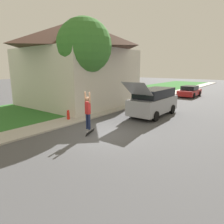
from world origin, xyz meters
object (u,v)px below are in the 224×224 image
at_px(skateboarder, 88,110).
at_px(skateboard, 90,132).
at_px(lawn_tree_near, 84,46).
at_px(car_down_street, 190,91).
at_px(suv_parked, 154,101).
at_px(fire_hydrant, 68,115).

relative_size(skateboarder, skateboard, 2.52).
xyz_separation_m(lawn_tree_near, car_down_street, (3.66, 14.97, -4.53)).
height_order(car_down_street, skateboarder, skateboarder).
xyz_separation_m(suv_parked, skateboard, (-0.73, -6.30, -0.97)).
distance_m(car_down_street, skateboard, 18.62).
bearing_deg(skateboard, fire_hydrant, 159.44).
distance_m(skateboarder, fire_hydrant, 3.58).
xyz_separation_m(skateboard, fire_hydrant, (-3.25, 1.22, 0.29)).
height_order(lawn_tree_near, skateboarder, lawn_tree_near).
relative_size(lawn_tree_near, suv_parked, 1.29).
bearing_deg(skateboard, skateboarder, -130.29).
bearing_deg(fire_hydrant, skateboarder, -21.96).
bearing_deg(suv_parked, skateboarder, -97.01).
bearing_deg(skateboard, suv_parked, 83.43).
bearing_deg(suv_parked, skateboard, -96.57).
relative_size(suv_parked, car_down_street, 1.31).
height_order(suv_parked, fire_hydrant, suv_parked).
height_order(lawn_tree_near, skateboard, lawn_tree_near).
bearing_deg(skateboarder, car_down_street, 90.61).
bearing_deg(car_down_street, suv_parked, -85.44).
bearing_deg(lawn_tree_near, skateboarder, -43.83).
bearing_deg(suv_parked, car_down_street, 94.56).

